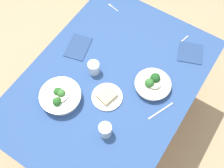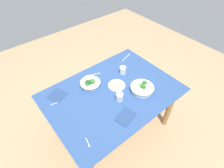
# 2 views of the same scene
# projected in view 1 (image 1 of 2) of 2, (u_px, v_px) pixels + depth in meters

# --- Properties ---
(ground_plane) EXTENTS (6.00, 6.00, 0.00)m
(ground_plane) POSITION_uv_depth(u_px,v_px,m) (110.00, 120.00, 2.61)
(ground_plane) COLOR tan
(dining_table) EXTENTS (1.49, 1.08, 0.74)m
(dining_table) POSITION_uv_depth(u_px,v_px,m) (110.00, 88.00, 2.05)
(dining_table) COLOR #2D4C84
(dining_table) RESTS_ON ground_plane
(broccoli_bowl_far) EXTENTS (0.24, 0.24, 0.09)m
(broccoli_bowl_far) POSITION_uv_depth(u_px,v_px,m) (153.00, 83.00, 1.91)
(broccoli_bowl_far) COLOR silver
(broccoli_bowl_far) RESTS_ON dining_table
(broccoli_bowl_near) EXTENTS (0.27, 0.27, 0.10)m
(broccoli_bowl_near) POSITION_uv_depth(u_px,v_px,m) (60.00, 97.00, 1.86)
(broccoli_bowl_near) COLOR white
(broccoli_bowl_near) RESTS_ON dining_table
(bread_side_plate) EXTENTS (0.20, 0.20, 0.04)m
(bread_side_plate) POSITION_uv_depth(u_px,v_px,m) (107.00, 96.00, 1.89)
(bread_side_plate) COLOR silver
(bread_side_plate) RESTS_ON dining_table
(water_glass_center) EXTENTS (0.08, 0.08, 0.10)m
(water_glass_center) POSITION_uv_depth(u_px,v_px,m) (105.00, 130.00, 1.75)
(water_glass_center) COLOR silver
(water_glass_center) RESTS_ON dining_table
(water_glass_side) EXTENTS (0.08, 0.08, 0.09)m
(water_glass_side) POSITION_uv_depth(u_px,v_px,m) (94.00, 68.00, 1.96)
(water_glass_side) COLOR silver
(water_glass_side) RESTS_ON dining_table
(fork_by_far_bowl) EXTENTS (0.03, 0.10, 0.00)m
(fork_by_far_bowl) POSITION_uv_depth(u_px,v_px,m) (113.00, 7.00, 2.26)
(fork_by_far_bowl) COLOR #B7B7BC
(fork_by_far_bowl) RESTS_ON dining_table
(fork_by_near_bowl) EXTENTS (0.09, 0.03, 0.00)m
(fork_by_near_bowl) POSITION_uv_depth(u_px,v_px,m) (183.00, 40.00, 2.12)
(fork_by_near_bowl) COLOR #B7B7BC
(fork_by_near_bowl) RESTS_ON dining_table
(table_knife_left) EXTENTS (0.19, 0.09, 0.00)m
(table_knife_left) POSITION_uv_depth(u_px,v_px,m) (161.00, 111.00, 1.86)
(table_knife_left) COLOR #B7B7BC
(table_knife_left) RESTS_ON dining_table
(napkin_folded_upper) EXTENTS (0.22, 0.22, 0.01)m
(napkin_folded_upper) POSITION_uv_depth(u_px,v_px,m) (191.00, 53.00, 2.06)
(napkin_folded_upper) COLOR navy
(napkin_folded_upper) RESTS_ON dining_table
(napkin_folded_lower) EXTENTS (0.24, 0.20, 0.01)m
(napkin_folded_lower) POSITION_uv_depth(u_px,v_px,m) (78.00, 47.00, 2.09)
(napkin_folded_lower) COLOR navy
(napkin_folded_lower) RESTS_ON dining_table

